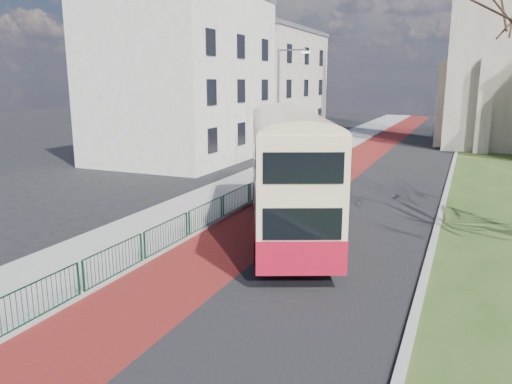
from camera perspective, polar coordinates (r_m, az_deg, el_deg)
The scene contains 11 objects.
ground at distance 15.63m, azimuth -5.70°, elevation -10.71°, with size 160.00×160.00×0.00m, color black.
road_carriageway at distance 33.56m, azimuth 13.32°, elevation 1.71°, with size 9.00×120.00×0.01m, color black.
bus_lane at distance 34.11m, azimuth 8.86°, elevation 2.07°, with size 3.40×120.00×0.01m, color #591414.
pavement_west at distance 35.21m, azimuth 2.86°, elevation 2.63°, with size 4.00×120.00×0.12m, color gray.
kerb_west at distance 34.57m, azimuth 5.97°, elevation 2.40°, with size 0.25×120.00×0.13m, color #999993.
kerb_east at distance 35.07m, azimuth 21.32°, elevation 1.74°, with size 0.25×80.00×0.13m, color #999993.
pedestrian_railing at distance 20.10m, azimuth -7.63°, elevation -3.72°, with size 0.07×24.00×1.12m.
street_block_near at distance 40.42m, azimuth -8.37°, elevation 13.00°, with size 10.30×14.30×13.00m.
street_block_far at distance 54.72m, azimuth 0.61°, elevation 12.22°, with size 10.30×16.30×11.50m.
streetlamp at distance 32.61m, azimuth 2.80°, elevation 9.85°, with size 2.13×0.18×8.00m.
bus at distance 19.96m, azimuth 3.65°, elevation 2.80°, with size 7.17×11.73×4.86m.
Camera 1 is at (7.02, -12.52, 6.18)m, focal length 35.00 mm.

